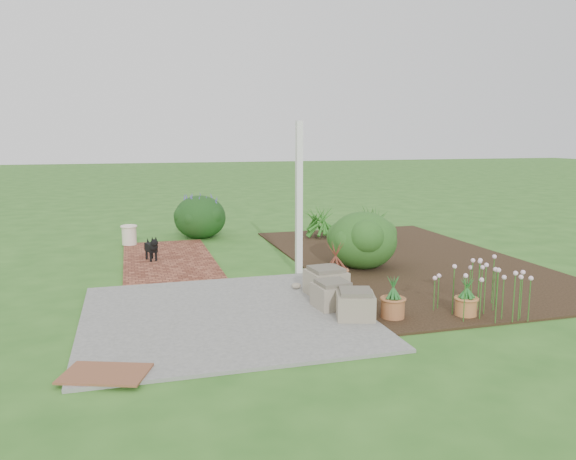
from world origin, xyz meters
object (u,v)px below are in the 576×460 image
object	(u,v)px
stone_trough_near	(355,306)
evergreen_shrub	(363,239)
black_dog	(152,247)
cream_ceramic_urn	(129,235)

from	to	relation	value
stone_trough_near	evergreen_shrub	bearing A→B (deg)	64.88
stone_trough_near	black_dog	xyz separation A→B (m)	(-2.28, 3.99, 0.10)
cream_ceramic_urn	evergreen_shrub	world-z (taller)	evergreen_shrub
cream_ceramic_urn	evergreen_shrub	distance (m)	4.97
stone_trough_near	cream_ceramic_urn	world-z (taller)	cream_ceramic_urn
cream_ceramic_urn	stone_trough_near	bearing A→B (deg)	-64.77
stone_trough_near	cream_ceramic_urn	xyz separation A→B (m)	(-2.67, 5.66, 0.04)
stone_trough_near	cream_ceramic_urn	size ratio (longest dim) A/B	1.17
stone_trough_near	black_dog	distance (m)	4.60
black_dog	evergreen_shrub	xyz separation A→B (m)	(3.47, -1.46, 0.24)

